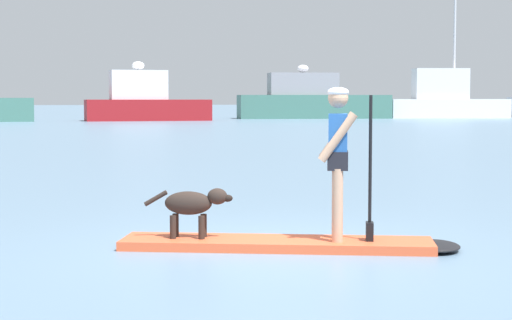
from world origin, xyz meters
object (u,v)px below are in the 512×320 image
paddleboard (298,244)px  person_paddler (339,153)px  moored_boat_far_starboard (311,101)px  moored_boat_far_port (445,99)px  dog (193,205)px  moored_boat_port (145,102)px

paddleboard → person_paddler: 1.10m
person_paddler → moored_boat_far_starboard: 60.70m
paddleboard → person_paddler: size_ratio=2.24×
moored_boat_far_port → dog: bearing=-117.9°
dog → moored_boat_far_port: moored_boat_far_port is taller
paddleboard → moored_boat_far_starboard: size_ratio=0.30×
moored_boat_port → moored_boat_far_port: moored_boat_far_port is taller
moored_boat_port → moored_boat_far_port: bearing=6.1°
person_paddler → dog: person_paddler is taller
moored_boat_port → moored_boat_far_starboard: (13.78, 3.76, 0.03)m
moored_boat_far_starboard → person_paddler: bearing=-106.5°
person_paddler → dog: size_ratio=1.73×
moored_boat_far_port → moored_boat_port: bearing=-173.9°
person_paddler → moored_boat_far_starboard: bearing=73.5°
paddleboard → dog: dog is taller
moored_boat_far_port → moored_boat_far_starboard: bearing=174.5°
paddleboard → moored_boat_far_starboard: 60.70m
person_paddler → moored_boat_far_port: (28.47, 57.13, 0.48)m
moored_boat_port → paddleboard: bearing=-94.1°
dog → moored_boat_far_port: bearing=62.1°
dog → moored_boat_far_starboard: moored_boat_far_starboard is taller
moored_boat_far_starboard → moored_boat_far_port: (11.24, -1.07, 0.13)m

